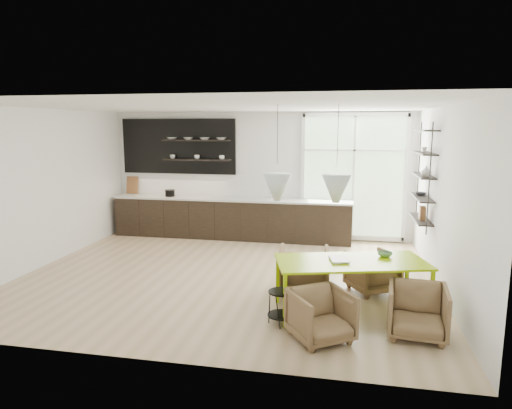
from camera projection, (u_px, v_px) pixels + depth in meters
name	position (u px, v px, depth m)	size (l,w,h in m)	color
room	(270.00, 186.00, 8.67)	(7.02, 6.01, 2.91)	#CEAC88
kitchen_run	(227.00, 212.00, 10.60)	(5.54, 0.69, 2.75)	black
right_shelving	(424.00, 178.00, 8.18)	(0.26, 1.22, 1.90)	black
dining_table	(351.00, 264.00, 6.30)	(2.21, 1.43, 0.75)	#9ACB00
armchair_back_left	(304.00, 270.00, 7.13)	(0.76, 0.78, 0.71)	brown
armchair_back_right	(372.00, 272.00, 7.17)	(0.67, 0.69, 0.63)	brown
armchair_front_left	(321.00, 316.00, 5.53)	(0.66, 0.68, 0.62)	brown
armchair_front_right	(417.00, 311.00, 5.62)	(0.69, 0.71, 0.65)	brown
wire_stool	(281.00, 303.00, 5.97)	(0.36, 0.36, 0.46)	black
table_book	(330.00, 260.00, 6.28)	(0.25, 0.33, 0.03)	white
table_bowl	(385.00, 254.00, 6.49)	(0.21, 0.21, 0.07)	#5B8856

